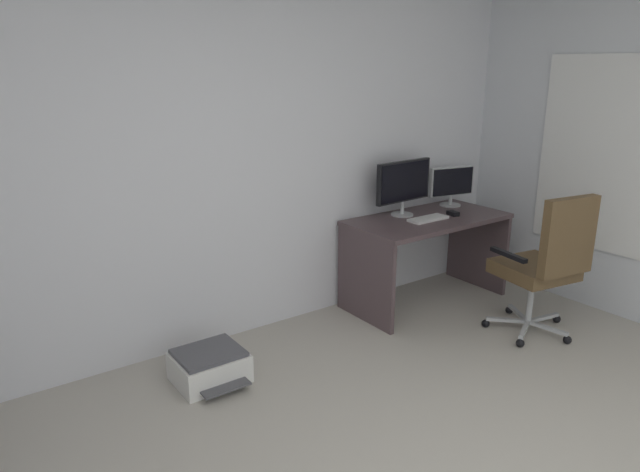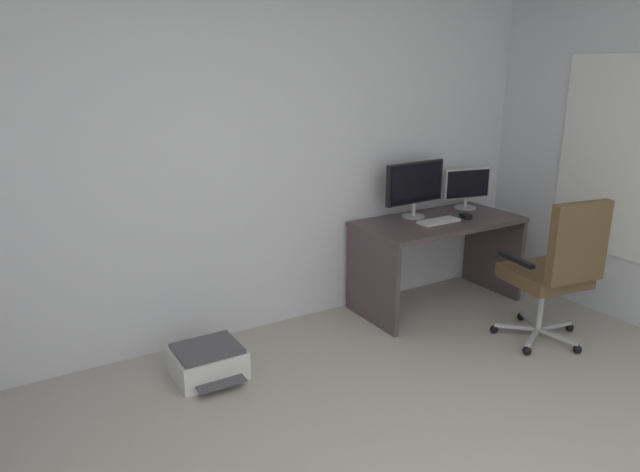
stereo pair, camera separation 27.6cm
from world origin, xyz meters
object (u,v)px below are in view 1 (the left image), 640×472
printer (210,366)px  monitor_main (404,183)px  computer_mouse (453,213)px  office_chair (546,261)px  monitor_secondary (452,184)px  keyboard (428,219)px  desk (427,241)px

printer → monitor_main: bearing=8.8°
printer → computer_mouse: bearing=1.2°
office_chair → printer: size_ratio=2.37×
monitor_secondary → monitor_main: bearing=-180.0°
keyboard → computer_mouse: size_ratio=3.40×
desk → monitor_main: monitor_main is taller
printer → keyboard: bearing=1.9°
monitor_secondary → printer: (-2.44, -0.29, -0.82)m
monitor_main → office_chair: (0.33, -1.12, -0.40)m
monitor_secondary → computer_mouse: 0.38m
desk → monitor_main: 0.51m
keyboard → monitor_main: bearing=105.1°
desk → computer_mouse: 0.31m
computer_mouse → office_chair: bearing=-80.0°
computer_mouse → office_chair: size_ratio=0.09×
computer_mouse → printer: (-2.21, -0.05, -0.64)m
computer_mouse → monitor_main: bearing=153.9°
printer → monitor_secondary: bearing=6.8°
computer_mouse → office_chair: 0.89m
desk → keyboard: size_ratio=3.89×
monitor_main → computer_mouse: monitor_main is taller
monitor_secondary → office_chair: size_ratio=0.40×
desk → printer: (-2.00, -0.12, -0.42)m
desk → computer_mouse: (0.21, -0.08, 0.21)m
desk → printer: 2.05m
monitor_main → monitor_secondary: (0.57, 0.00, -0.07)m
keyboard → office_chair: (0.26, -0.89, -0.15)m
monitor_secondary → keyboard: (-0.51, -0.23, -0.18)m
monitor_main → monitor_secondary: monitor_main is taller
keyboard → computer_mouse: (0.27, -0.02, 0.01)m
desk → office_chair: office_chair is taller
keyboard → office_chair: bearing=-73.6°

